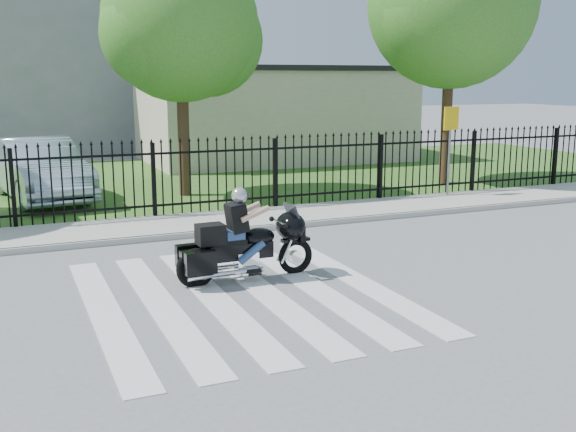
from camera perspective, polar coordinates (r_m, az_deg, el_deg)
name	(u,v)px	position (r m, az deg, el deg)	size (l,w,h in m)	color
ground	(241,296)	(10.29, -4.03, -6.76)	(120.00, 120.00, 0.00)	slate
crosswalk	(241,295)	(10.29, -4.03, -6.73)	(5.00, 5.50, 0.01)	silver
sidewalk	(165,226)	(14.93, -10.36, -0.88)	(40.00, 2.00, 0.12)	#ADAAA3
curb	(176,236)	(13.98, -9.44, -1.70)	(40.00, 0.12, 0.12)	#ADAAA3
grass_strip	(114,184)	(21.72, -14.52, 2.68)	(40.00, 12.00, 0.02)	#2C581E
iron_fence	(154,182)	(15.74, -11.29, 2.84)	(26.00, 0.04, 1.80)	black
tree_mid	(180,23)	(18.88, -9.12, 15.79)	(4.20, 4.20, 6.78)	#382316
tree_right	(452,4)	(21.50, 13.70, 17.02)	(5.00, 5.00, 7.90)	#382316
building_low	(274,116)	(27.25, -1.23, 8.46)	(10.00, 6.00, 3.50)	beige
building_low_roof	(273,69)	(27.22, -1.24, 12.35)	(10.20, 6.20, 0.20)	black
motorcycle_rider	(243,242)	(10.91, -3.84, -2.18)	(2.37, 0.73, 1.57)	black
parked_car	(41,170)	(19.16, -20.21, 3.72)	(1.75, 5.01, 1.65)	#ACBFD8
traffic_sign	(450,132)	(18.67, 13.58, 6.91)	(0.52, 0.12, 2.37)	slate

